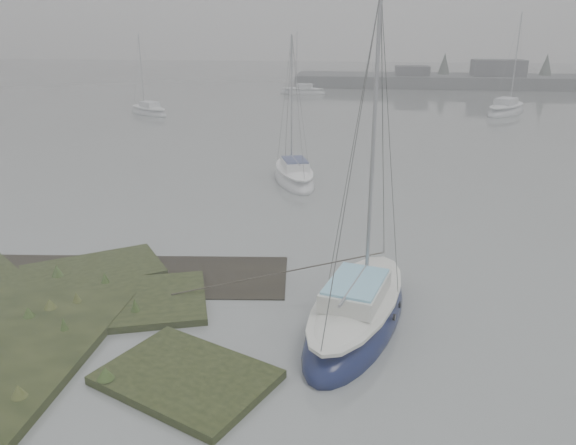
% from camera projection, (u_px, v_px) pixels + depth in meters
% --- Properties ---
extents(ground, '(160.00, 160.00, 0.00)m').
position_uv_depth(ground, '(304.00, 130.00, 40.64)').
color(ground, gray).
rests_on(ground, ground).
extents(far_shoreline, '(60.00, 8.00, 4.15)m').
position_uv_depth(far_shoreline, '(554.00, 81.00, 66.98)').
color(far_shoreline, '#4C4F51').
rests_on(far_shoreline, ground).
extents(sailboat_main, '(3.51, 6.42, 8.62)m').
position_uv_depth(sailboat_main, '(357.00, 315.00, 14.28)').
color(sailboat_main, '#0E153B').
rests_on(sailboat_main, ground).
extents(sailboat_white, '(3.21, 5.49, 7.36)m').
position_uv_depth(sailboat_white, '(294.00, 177.00, 27.35)').
color(sailboat_white, silver).
rests_on(sailboat_white, ground).
extents(sailboat_far_a, '(4.90, 4.43, 7.04)m').
position_uv_depth(sailboat_far_a, '(149.00, 112.00, 47.60)').
color(sailboat_far_a, '#B8BEC2').
rests_on(sailboat_far_a, ground).
extents(sailboat_far_b, '(5.16, 6.37, 8.85)m').
position_uv_depth(sailboat_far_b, '(506.00, 111.00, 47.81)').
color(sailboat_far_b, '#B3BBBE').
rests_on(sailboat_far_b, ground).
extents(sailboat_far_c, '(5.07, 1.89, 7.05)m').
position_uv_depth(sailboat_far_c, '(302.00, 92.00, 61.53)').
color(sailboat_far_c, silver).
rests_on(sailboat_far_c, ground).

